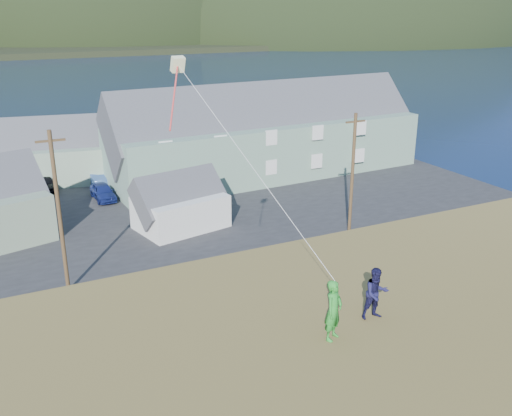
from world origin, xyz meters
The scene contains 12 objects.
ground centered at (0.00, 0.00, 0.00)m, with size 900.00×900.00×0.00m, color #0A1638.
grass_strip centered at (0.00, -2.00, 0.05)m, with size 110.00×8.00×0.10m, color #4C3D19.
waterfront_lot centered at (0.00, 17.00, 0.06)m, with size 72.00×36.00×0.12m, color #28282B.
far_hills centered at (35.59, 279.38, 2.00)m, with size 760.00×265.00×143.00m.
lodge centered at (18.56, 18.93, 4.33)m, with size 32.29×10.38×11.23m.
shed_white centered at (5.64, 8.45, 2.10)m, with size 7.61×5.82×5.42m.
shed_palegreen_far centered at (-1.20, 26.07, 2.92)m, with size 12.34×8.39×7.66m.
utility_poles centered at (-1.13, 1.50, 4.72)m, with size 33.17×0.24×9.78m.
parked_cars centered at (-5.30, 19.48, 0.86)m, with size 23.74×10.85×1.57m.
kite_flyer_green centered at (0.95, -19.12, 8.12)m, with size 0.67×0.44×1.83m, color #25882A.
kite_flyer_navy centered at (2.75, -18.72, 8.03)m, with size 0.81×0.63×1.66m, color #16153C.
kite_rig centered at (-0.71, -11.44, 14.07)m, with size 1.44×4.24×9.71m.
Camera 1 is at (-7.31, -30.91, 16.24)m, focal length 40.00 mm.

